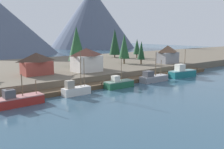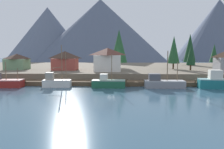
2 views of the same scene
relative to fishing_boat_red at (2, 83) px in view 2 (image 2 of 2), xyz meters
The scene contains 19 objects.
ground_plane 32.80m from the fishing_boat_red, 41.73° to the left, with size 400.00×400.00×1.00m, color #335166.
dock 24.75m from the fishing_boat_red, ahead, with size 80.00×4.00×1.60m.
shoreline_bank 41.73m from the fishing_boat_red, 54.12° to the left, with size 400.00×56.00×2.50m, color #665B4C.
mountain_west_peak 148.57m from the fishing_boat_red, 104.38° to the left, with size 73.41×73.41×47.19m, color slate.
mountain_central_peak 142.63m from the fishing_boat_red, 85.65° to the left, with size 115.80×115.80×53.16m, color #4C566B.
mountain_east_peak 198.38m from the fishing_boat_red, 52.57° to the left, with size 81.39×81.39×56.14m, color #4C566B.
fishing_boat_red is the anchor object (origin of this frame).
fishing_boat_white 12.38m from the fishing_boat_red, ahead, with size 6.31×2.48×9.58m.
fishing_boat_green 24.36m from the fishing_boat_red, ahead, with size 7.48×2.82×7.46m.
fishing_boat_grey 36.65m from the fishing_boat_red, ahead, with size 8.85×2.82×8.27m.
fishing_boat_teal 48.91m from the fishing_boat_red, ahead, with size 9.37×3.89×8.55m.
house_white 27.61m from the fishing_boat_red, 30.08° to the left, with size 7.85×6.08×6.65m.
house_red 20.39m from the fishing_boat_red, 58.79° to the left, with size 7.65×5.33×5.75m.
house_green 19.79m from the fishing_boat_red, 106.14° to the left, with size 6.66×5.79×4.95m.
conifer_near_left 51.45m from the fishing_boat_red, 19.16° to the left, with size 2.67×2.67×8.11m.
conifer_near_right 49.78m from the fishing_boat_red, 25.80° to the left, with size 3.88×3.88×10.57m.
conifer_mid_left 37.57m from the fishing_boat_red, 42.79° to the left, with size 5.61×5.61×12.99m.
conifer_mid_right 70.26m from the fishing_boat_red, 36.57° to the left, with size 5.00×5.00×12.91m.
conifer_back_left 71.56m from the fishing_boat_red, 28.51° to the left, with size 3.27×3.27×8.47m.
Camera 2 is at (2.28, -48.66, 8.07)m, focal length 33.80 mm.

